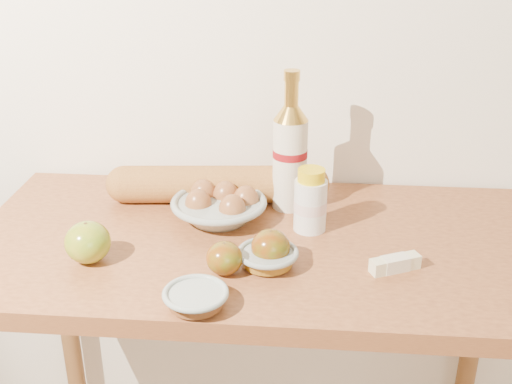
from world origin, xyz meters
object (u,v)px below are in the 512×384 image
Objects in this scene: bourbon_bottle at (290,154)px; cream_bottle at (310,202)px; egg_bowl at (220,206)px; table at (257,288)px; baguette at (218,184)px.

cream_bottle is (0.05, -0.11, -0.06)m from bourbon_bottle.
bourbon_bottle reaches higher than egg_bowl.
table is 0.30m from bourbon_bottle.
egg_bowl is (-0.09, 0.08, 0.15)m from table.
baguette is (-0.21, 0.12, -0.02)m from cream_bottle.
egg_bowl is at bearing -84.62° from baguette.
cream_bottle reaches higher than table.
egg_bowl is (-0.15, -0.07, -0.10)m from bourbon_bottle.
egg_bowl reaches higher than table.
cream_bottle is 0.25m from baguette.
baguette reaches higher than egg_bowl.
egg_bowl is at bearing -160.28° from bourbon_bottle.
bourbon_bottle is (0.06, 0.16, 0.25)m from table.
cream_bottle is at bearing 25.45° from table.
bourbon_bottle is 0.61× the size of baguette.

